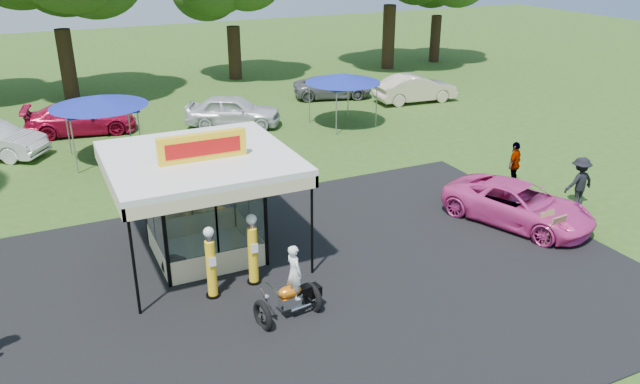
# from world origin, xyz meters

# --- Properties ---
(ground) EXTENTS (120.00, 120.00, 0.00)m
(ground) POSITION_xyz_m (0.00, 0.00, 0.00)
(ground) COLOR #2A4E18
(ground) RESTS_ON ground
(asphalt_apron) EXTENTS (20.00, 14.00, 0.04)m
(asphalt_apron) POSITION_xyz_m (0.00, 2.00, 0.02)
(asphalt_apron) COLOR black
(asphalt_apron) RESTS_ON ground
(gas_station_kiosk) EXTENTS (5.40, 5.40, 4.18)m
(gas_station_kiosk) POSITION_xyz_m (-2.00, 4.99, 1.78)
(gas_station_kiosk) COLOR white
(gas_station_kiosk) RESTS_ON ground
(gas_pump_left) EXTENTS (0.41, 0.41, 2.18)m
(gas_pump_left) POSITION_xyz_m (-2.52, 2.47, 1.05)
(gas_pump_left) COLOR black
(gas_pump_left) RESTS_ON ground
(gas_pump_right) EXTENTS (0.41, 0.41, 2.22)m
(gas_pump_right) POSITION_xyz_m (-1.22, 2.68, 1.06)
(gas_pump_right) COLOR black
(gas_pump_right) RESTS_ON ground
(motorcycle) EXTENTS (1.90, 1.11, 2.18)m
(motorcycle) POSITION_xyz_m (-0.87, 0.63, 0.85)
(motorcycle) COLOR black
(motorcycle) RESTS_ON ground
(spare_tires) EXTENTS (0.82, 0.50, 0.70)m
(spare_tires) POSITION_xyz_m (-3.18, 4.09, 0.34)
(spare_tires) COLOR black
(spare_tires) RESTS_ON ground
(a_frame_sign) EXTENTS (0.66, 0.62, 1.13)m
(a_frame_sign) POSITION_xyz_m (8.38, 0.80, 0.57)
(a_frame_sign) COLOR #593819
(a_frame_sign) RESTS_ON ground
(kiosk_car) EXTENTS (2.82, 1.13, 0.96)m
(kiosk_car) POSITION_xyz_m (-2.00, 7.20, 0.48)
(kiosk_car) COLOR yellow
(kiosk_car) RESTS_ON ground
(pink_sedan) EXTENTS (4.11, 5.72, 1.45)m
(pink_sedan) POSITION_xyz_m (8.57, 2.59, 0.72)
(pink_sedan) COLOR #E73F9A
(pink_sedan) RESTS_ON ground
(spectator_east_a) EXTENTS (1.24, 0.72, 1.92)m
(spectator_east_a) POSITION_xyz_m (11.66, 2.81, 0.96)
(spectator_east_a) COLOR black
(spectator_east_a) RESTS_ON ground
(spectator_east_b) EXTENTS (1.17, 0.91, 1.85)m
(spectator_east_b) POSITION_xyz_m (10.89, 5.44, 0.93)
(spectator_east_b) COLOR gray
(spectator_east_b) RESTS_ON ground
(bg_car_b) EXTENTS (5.67, 2.99, 1.57)m
(bg_car_b) POSITION_xyz_m (-4.12, 20.48, 0.78)
(bg_car_b) COLOR #BA0E33
(bg_car_b) RESTS_ON ground
(bg_car_c) EXTENTS (5.28, 4.03, 1.68)m
(bg_car_c) POSITION_xyz_m (3.28, 18.32, 0.84)
(bg_car_c) COLOR silver
(bg_car_c) RESTS_ON ground
(bg_car_d) EXTENTS (5.25, 3.49, 1.34)m
(bg_car_d) POSITION_xyz_m (10.82, 21.71, 0.67)
(bg_car_d) COLOR slate
(bg_car_d) RESTS_ON ground
(bg_car_e) EXTENTS (5.11, 2.14, 1.64)m
(bg_car_e) POSITION_xyz_m (14.88, 18.62, 0.82)
(bg_car_e) COLOR beige
(bg_car_e) RESTS_ON ground
(tent_west) EXTENTS (4.24, 4.24, 2.96)m
(tent_west) POSITION_xyz_m (-3.58, 15.88, 2.68)
(tent_west) COLOR gray
(tent_west) RESTS_ON ground
(tent_east) EXTENTS (3.95, 3.95, 2.76)m
(tent_east) POSITION_xyz_m (8.63, 16.14, 2.50)
(tent_east) COLOR gray
(tent_east) RESTS_ON ground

